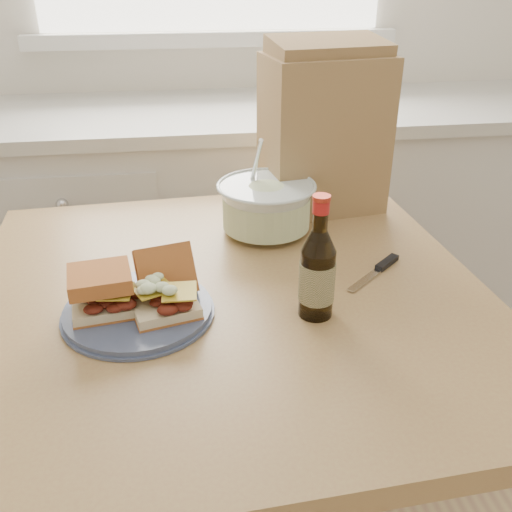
{
  "coord_description": "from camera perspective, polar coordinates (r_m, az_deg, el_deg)",
  "views": [
    {
      "loc": [
        -0.16,
        -0.21,
        1.39
      ],
      "look_at": [
        -0.03,
        0.71,
        0.9
      ],
      "focal_mm": 40.0,
      "sensor_mm": 36.0,
      "label": 1
    }
  ],
  "objects": [
    {
      "name": "beer_bottle",
      "position": [
        0.99,
        6.15,
        -1.62
      ],
      "size": [
        0.06,
        0.06,
        0.23
      ],
      "rotation": [
        0.0,
        0.0,
        -0.2
      ],
      "color": "black",
      "rests_on": "dining_table"
    },
    {
      "name": "paper_bag",
      "position": [
        1.42,
        6.78,
        11.94
      ],
      "size": [
        0.31,
        0.22,
        0.37
      ],
      "primitive_type": "cube",
      "rotation": [
        0.0,
        0.0,
        0.14
      ],
      "color": "#9E7A4C",
      "rests_on": "dining_table"
    },
    {
      "name": "knife",
      "position": [
        1.2,
        12.44,
        -1.06
      ],
      "size": [
        0.14,
        0.13,
        0.01
      ],
      "rotation": [
        0.0,
        0.0,
        0.72
      ],
      "color": "silver",
      "rests_on": "dining_table"
    },
    {
      "name": "sandwich_left",
      "position": [
        1.03,
        -15.2,
        -3.37
      ],
      "size": [
        0.12,
        0.11,
        0.08
      ],
      "rotation": [
        0.0,
        0.0,
        0.15
      ],
      "color": "beige",
      "rests_on": "plate"
    },
    {
      "name": "coleslaw_bowl",
      "position": [
        1.31,
        1.02,
        4.78
      ],
      "size": [
        0.23,
        0.23,
        0.22
      ],
      "color": "silver",
      "rests_on": "dining_table"
    },
    {
      "name": "plate",
      "position": [
        1.05,
        -11.69,
        -5.4
      ],
      "size": [
        0.26,
        0.26,
        0.02
      ],
      "primitive_type": "cylinder",
      "color": "#455170",
      "rests_on": "dining_table"
    },
    {
      "name": "cabinet_run",
      "position": [
        2.12,
        -3.07,
        2.27
      ],
      "size": [
        2.5,
        0.64,
        0.94
      ],
      "color": "silver",
      "rests_on": "ground"
    },
    {
      "name": "dining_table",
      "position": [
        1.17,
        -2.41,
        -8.46
      ],
      "size": [
        1.04,
        1.04,
        0.82
      ],
      "rotation": [
        0.0,
        0.0,
        0.06
      ],
      "color": "#A6884E",
      "rests_on": "ground"
    },
    {
      "name": "sandwich_right",
      "position": [
        1.02,
        -9.11,
        -3.3
      ],
      "size": [
        0.13,
        0.17,
        0.09
      ],
      "rotation": [
        0.0,
        0.0,
        0.24
      ],
      "color": "beige",
      "rests_on": "plate"
    }
  ]
}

